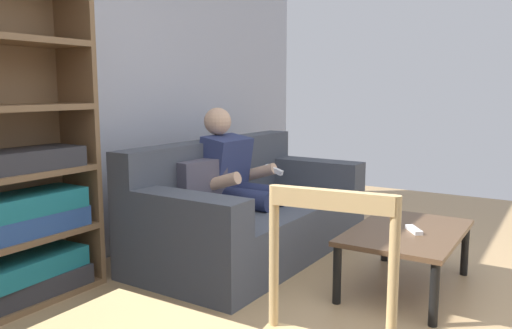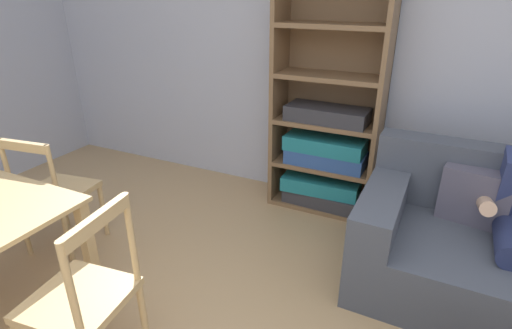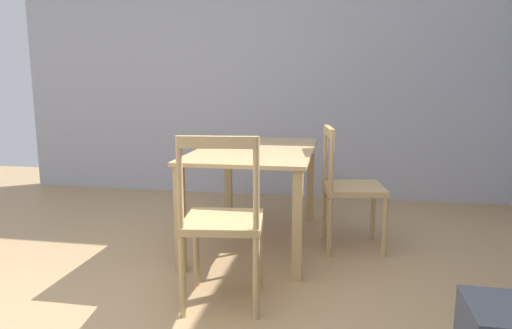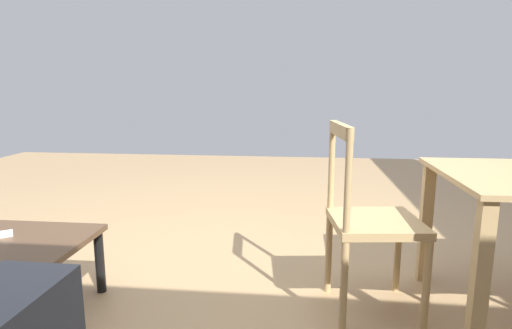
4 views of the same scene
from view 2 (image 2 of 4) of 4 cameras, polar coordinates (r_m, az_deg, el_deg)
wall_back at (r=3.35m, az=16.10°, el=15.62°), size 6.66×0.12×2.65m
bookshelf at (r=3.30m, az=10.22°, el=5.32°), size 0.87×0.36×1.92m
dining_chair_near_wall at (r=3.13m, az=-27.03°, el=-3.66°), size 0.48×0.48×0.89m
dining_chair_facing_couch at (r=2.06m, az=-23.65°, el=-17.51°), size 0.47×0.47×0.95m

